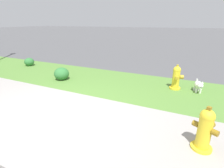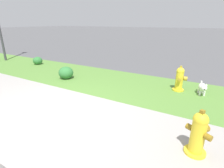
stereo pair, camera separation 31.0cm
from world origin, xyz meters
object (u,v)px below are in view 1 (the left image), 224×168
at_px(fire_hydrant_near_corner, 205,130).
at_px(small_white_dog, 199,85).
at_px(fire_hydrant_far_end, 176,78).
at_px(shrub_bush_far_verge, 62,74).
at_px(shrub_bush_mid_verge, 29,62).

distance_m(fire_hydrant_near_corner, small_white_dog, 2.55).
bearing_deg(fire_hydrant_near_corner, fire_hydrant_far_end, 133.76).
xyz_separation_m(fire_hydrant_far_end, shrub_bush_far_verge, (-3.64, -0.78, -0.14)).
height_order(fire_hydrant_near_corner, shrub_bush_far_verge, fire_hydrant_near_corner).
xyz_separation_m(fire_hydrant_near_corner, shrub_bush_far_verge, (-4.35, 1.79, -0.14)).
xyz_separation_m(fire_hydrant_far_end, shrub_bush_mid_verge, (-6.35, 0.18, -0.17)).
relative_size(fire_hydrant_far_end, fire_hydrant_near_corner, 0.99).
xyz_separation_m(shrub_bush_far_verge, shrub_bush_mid_verge, (-2.70, 0.96, -0.04)).
relative_size(fire_hydrant_near_corner, small_white_dog, 1.59).
distance_m(fire_hydrant_far_end, shrub_bush_mid_verge, 6.35).
bearing_deg(small_white_dog, shrub_bush_far_verge, -94.36).
bearing_deg(shrub_bush_mid_verge, fire_hydrant_near_corner, -21.33).
bearing_deg(shrub_bush_mid_verge, shrub_bush_far_verge, -19.50).
xyz_separation_m(fire_hydrant_far_end, fire_hydrant_near_corner, (0.70, -2.57, 0.00)).
xyz_separation_m(small_white_dog, shrub_bush_mid_verge, (-6.96, 0.20, -0.04)).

